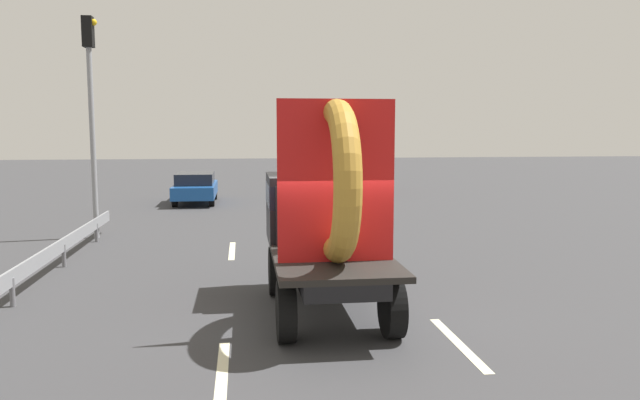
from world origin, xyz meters
name	(u,v)px	position (x,y,z in m)	size (l,w,h in m)	color
ground_plane	(338,315)	(0.00, 0.00, 0.00)	(120.00, 120.00, 0.00)	#38383A
flatbed_truck	(324,215)	(-0.16, 0.59, 1.74)	(2.02, 4.61, 3.80)	black
distant_sedan	(195,187)	(-3.78, 17.35, 0.74)	(1.81, 4.23, 1.38)	black
traffic_light	(91,98)	(-6.14, 8.72, 4.27)	(0.42, 0.36, 6.65)	gray
guardrail	(41,260)	(-5.98, 2.99, 0.53)	(0.10, 13.35, 0.71)	gray
lane_dash_left_near	(222,371)	(-1.97, -2.27, 0.00)	(2.20, 0.16, 0.01)	beige
lane_dash_left_far	(232,251)	(-1.97, 6.13, 0.00)	(2.46, 0.16, 0.01)	beige
lane_dash_right_near	(458,343)	(1.65, -1.66, 0.00)	(2.42, 0.16, 0.01)	beige
lane_dash_right_far	(361,247)	(1.65, 6.22, 0.00)	(2.49, 0.16, 0.01)	beige
oncoming_car	(356,178)	(4.43, 21.50, 0.72)	(1.76, 4.11, 1.34)	black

